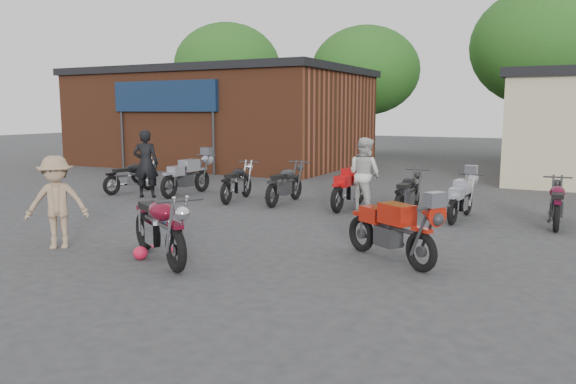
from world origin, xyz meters
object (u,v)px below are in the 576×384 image
at_px(row_bike_5, 408,191).
at_px(row_bike_7, 557,201).
at_px(row_bike_3, 285,182).
at_px(row_bike_4, 350,184).
at_px(helmet, 140,253).
at_px(person_dark, 146,164).
at_px(person_light, 364,174).
at_px(row_bike_0, 131,175).
at_px(person_tan, 57,202).
at_px(row_bike_6, 461,196).
at_px(row_bike_1, 187,174).
at_px(sportbike, 391,227).
at_px(row_bike_2, 237,180).
at_px(vintage_motorcycle, 159,222).

distance_m(row_bike_5, row_bike_7, 3.20).
distance_m(row_bike_3, row_bike_4, 1.79).
height_order(helmet, row_bike_3, row_bike_3).
distance_m(person_dark, row_bike_4, 5.84).
bearing_deg(person_light, row_bike_0, 22.11).
distance_m(person_tan, row_bike_4, 7.05).
relative_size(person_light, row_bike_4, 0.87).
bearing_deg(row_bike_6, row_bike_4, 87.95).
distance_m(person_tan, row_bike_7, 10.05).
bearing_deg(person_tan, row_bike_1, 66.66).
bearing_deg(person_dark, person_light, 161.03).
bearing_deg(row_bike_1, person_tan, -162.94).
distance_m(sportbike, person_dark, 8.89).
bearing_deg(row_bike_4, person_light, -113.88).
relative_size(helmet, row_bike_1, 0.11).
bearing_deg(sportbike, person_dark, -171.13).
distance_m(row_bike_2, row_bike_6, 5.96).
xyz_separation_m(vintage_motorcycle, row_bike_2, (-2.25, 5.88, -0.09)).
height_order(person_tan, row_bike_4, person_tan).
distance_m(sportbike, helmet, 4.16).
relative_size(helmet, row_bike_0, 0.13).
height_order(person_light, row_bike_2, person_light).
relative_size(person_tan, row_bike_5, 0.87).
bearing_deg(person_tan, row_bike_2, 50.14).
height_order(person_light, row_bike_7, person_light).
relative_size(vintage_motorcycle, sportbike, 1.11).
bearing_deg(sportbike, row_bike_0, -171.68).
xyz_separation_m(person_tan, row_bike_6, (5.92, 6.04, -0.30)).
relative_size(person_light, row_bike_3, 0.90).
bearing_deg(row_bike_6, row_bike_3, 91.41).
xyz_separation_m(person_tan, row_bike_1, (-1.88, 6.20, -0.22)).
bearing_deg(vintage_motorcycle, helmet, -135.69).
distance_m(vintage_motorcycle, helmet, 0.65).
xyz_separation_m(row_bike_5, row_bike_6, (1.25, -0.12, -0.02)).
distance_m(person_light, row_bike_5, 1.14).
bearing_deg(row_bike_3, person_tan, 165.56).
bearing_deg(row_bike_1, row_bike_7, -89.52).
distance_m(row_bike_0, row_bike_7, 11.56).
distance_m(vintage_motorcycle, row_bike_2, 6.29).
relative_size(row_bike_0, row_bike_6, 1.00).
relative_size(sportbike, row_bike_4, 0.97).
relative_size(helmet, person_tan, 0.15).
relative_size(person_light, row_bike_5, 0.94).
distance_m(row_bike_3, row_bike_6, 4.57).
relative_size(vintage_motorcycle, row_bike_5, 1.16).
bearing_deg(person_light, row_bike_4, -4.02).
relative_size(vintage_motorcycle, row_bike_0, 1.21).
bearing_deg(row_bike_1, person_light, -90.77).
height_order(person_dark, row_bike_6, person_dark).
bearing_deg(row_bike_1, row_bike_6, -90.96).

